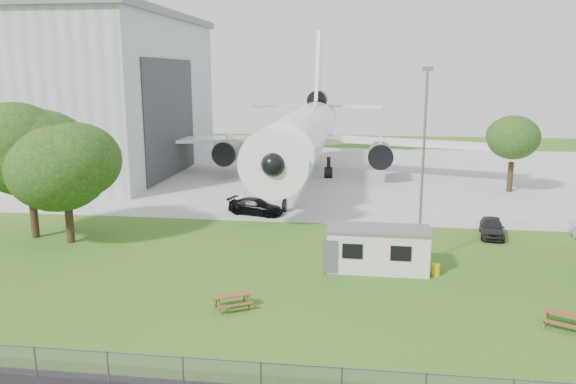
# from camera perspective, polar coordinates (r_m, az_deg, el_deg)

# --- Properties ---
(ground) EXTENTS (160.00, 160.00, 0.00)m
(ground) POSITION_cam_1_polar(r_m,az_deg,el_deg) (30.87, -1.43, -10.40)
(ground) COLOR #487821
(concrete_apron) EXTENTS (120.00, 46.00, 0.03)m
(concrete_apron) POSITION_cam_1_polar(r_m,az_deg,el_deg) (67.36, 3.61, 1.96)
(concrete_apron) COLOR #B7B7B2
(concrete_apron) RESTS_ON ground
(hangar) EXTENTS (43.00, 31.00, 18.55)m
(hangar) POSITION_cam_1_polar(r_m,az_deg,el_deg) (76.99, -26.28, 9.05)
(hangar) COLOR #B2B7BC
(hangar) RESTS_ON ground
(airliner) EXTENTS (46.36, 47.73, 17.69)m
(airliner) POSITION_cam_1_polar(r_m,az_deg,el_deg) (64.69, 1.76, 6.26)
(airliner) COLOR white
(airliner) RESTS_ON ground
(site_cabin) EXTENTS (6.77, 2.81, 2.62)m
(site_cabin) POSITION_cam_1_polar(r_m,az_deg,el_deg) (34.62, 9.15, -5.72)
(site_cabin) COLOR silver
(site_cabin) RESTS_ON ground
(picnic_west) EXTENTS (2.31, 2.19, 0.76)m
(picnic_west) POSITION_cam_1_polar(r_m,az_deg,el_deg) (29.35, -5.66, -11.69)
(picnic_west) COLOR brown
(picnic_west) RESTS_ON ground
(picnic_east) EXTENTS (2.28, 2.15, 0.76)m
(picnic_east) POSITION_cam_1_polar(r_m,az_deg,el_deg) (30.17, 26.13, -12.25)
(picnic_east) COLOR brown
(picnic_east) RESTS_ON ground
(lamp_mast) EXTENTS (0.16, 0.16, 12.00)m
(lamp_mast) POSITION_cam_1_polar(r_m,az_deg,el_deg) (35.05, 13.52, 2.21)
(lamp_mast) COLOR slate
(lamp_mast) RESTS_ON ground
(tree_west_big) EXTENTS (8.48, 8.48, 10.69)m
(tree_west_big) POSITION_cam_1_polar(r_m,az_deg,el_deg) (43.82, -24.94, 3.92)
(tree_west_big) COLOR #382619
(tree_west_big) RESTS_ON ground
(tree_west_small) EXTENTS (7.55, 7.55, 9.45)m
(tree_west_small) POSITION_cam_1_polar(r_m,az_deg,el_deg) (41.57, -21.74, 2.71)
(tree_west_small) COLOR #382619
(tree_west_small) RESTS_ON ground
(tree_far_apron) EXTENTS (5.61, 5.61, 7.99)m
(tree_far_apron) POSITION_cam_1_polar(r_m,az_deg,el_deg) (60.08, 21.91, 4.85)
(tree_far_apron) COLOR #382619
(tree_far_apron) RESTS_ON ground
(car_ne_hatch) EXTENTS (2.24, 4.29, 1.39)m
(car_ne_hatch) POSITION_cam_1_polar(r_m,az_deg,el_deg) (43.73, 20.00, -3.39)
(car_ne_hatch) COLOR black
(car_ne_hatch) RESTS_ON ground
(car_apron_van) EXTENTS (5.05, 3.04, 1.37)m
(car_apron_van) POSITION_cam_1_polar(r_m,az_deg,el_deg) (47.48, -3.31, -1.50)
(car_apron_van) COLOR black
(car_apron_van) RESTS_ON ground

